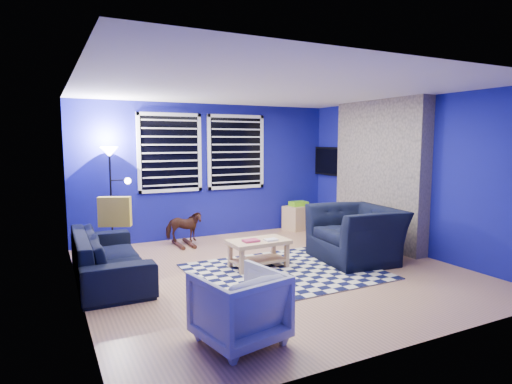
% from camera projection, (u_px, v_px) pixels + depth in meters
% --- Properties ---
extents(floor, '(5.00, 5.00, 0.00)m').
position_uv_depth(floor, '(273.00, 270.00, 6.01)').
color(floor, tan).
rests_on(floor, ground).
extents(ceiling, '(5.00, 5.00, 0.00)m').
position_uv_depth(ceiling, '(274.00, 89.00, 5.71)').
color(ceiling, white).
rests_on(ceiling, wall_back).
extents(wall_back, '(5.00, 0.00, 5.00)m').
position_uv_depth(wall_back, '(209.00, 171.00, 8.08)').
color(wall_back, navy).
rests_on(wall_back, floor).
extents(wall_left, '(0.00, 5.00, 5.00)m').
position_uv_depth(wall_left, '(76.00, 192.00, 4.74)').
color(wall_left, navy).
rests_on(wall_left, floor).
extents(wall_right, '(0.00, 5.00, 5.00)m').
position_uv_depth(wall_right, '(407.00, 176.00, 6.98)').
color(wall_right, navy).
rests_on(wall_right, floor).
extents(fireplace, '(0.65, 2.00, 2.50)m').
position_uv_depth(fireplace, '(379.00, 177.00, 7.36)').
color(fireplace, gray).
rests_on(fireplace, floor).
extents(window_left, '(1.17, 0.06, 1.42)m').
position_uv_depth(window_left, '(170.00, 153.00, 7.67)').
color(window_left, black).
rests_on(window_left, wall_back).
extents(window_right, '(1.17, 0.06, 1.42)m').
position_uv_depth(window_right, '(236.00, 152.00, 8.25)').
color(window_right, black).
rests_on(window_right, wall_back).
extents(tv, '(0.07, 1.00, 0.58)m').
position_uv_depth(tv, '(330.00, 161.00, 8.71)').
color(tv, black).
rests_on(tv, wall_right).
extents(rug, '(2.51, 2.02, 0.02)m').
position_uv_depth(rug, '(285.00, 271.00, 5.94)').
color(rug, black).
rests_on(rug, floor).
extents(sofa, '(2.15, 0.88, 0.62)m').
position_uv_depth(sofa, '(109.00, 256.00, 5.62)').
color(sofa, black).
rests_on(sofa, floor).
extents(armchair_big, '(1.35, 1.21, 0.82)m').
position_uv_depth(armchair_big, '(356.00, 234.00, 6.48)').
color(armchair_big, black).
rests_on(armchair_big, floor).
extents(armchair_bent, '(0.83, 0.84, 0.66)m').
position_uv_depth(armchair_bent, '(239.00, 307.00, 3.84)').
color(armchair_bent, gray).
rests_on(armchair_bent, floor).
extents(rocking_horse, '(0.51, 0.70, 0.54)m').
position_uv_depth(rocking_horse, '(184.00, 227.00, 7.39)').
color(rocking_horse, '#442915').
rests_on(rocking_horse, floor).
extents(coffee_table, '(0.86, 0.51, 0.43)m').
position_uv_depth(coffee_table, '(258.00, 248.00, 6.10)').
color(coffee_table, '#DBAC7B').
rests_on(coffee_table, rug).
extents(cabinet, '(0.67, 0.53, 0.58)m').
position_uv_depth(cabinet, '(298.00, 217.00, 8.80)').
color(cabinet, '#DBAC7B').
rests_on(cabinet, floor).
extents(floor_lamp, '(0.47, 0.29, 1.71)m').
position_uv_depth(floor_lamp, '(111.00, 166.00, 7.03)').
color(floor_lamp, black).
rests_on(floor_lamp, floor).
extents(throw_pillow, '(0.45, 0.30, 0.42)m').
position_uv_depth(throw_pillow, '(115.00, 212.00, 5.96)').
color(throw_pillow, gold).
rests_on(throw_pillow, sofa).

